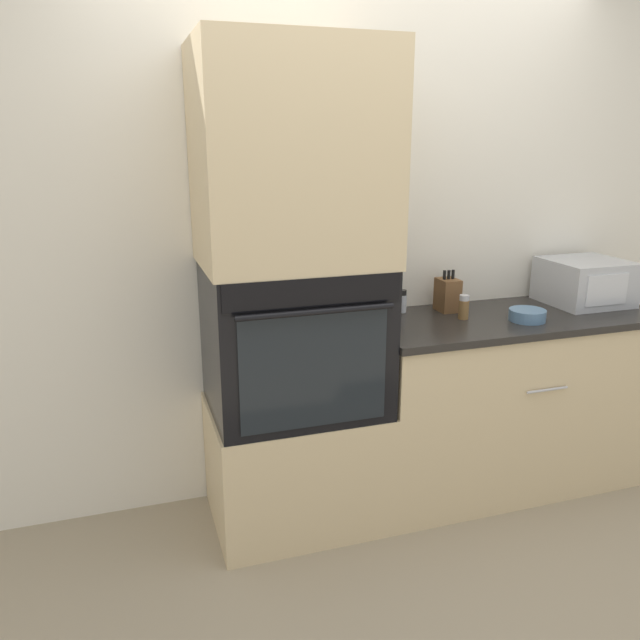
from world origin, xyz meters
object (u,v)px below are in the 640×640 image
wall_oven (294,338)px  condiment_jar_near (391,314)px  bowl (527,315)px  knife_block (448,295)px  condiment_jar_mid (402,301)px  condiment_jar_far (464,307)px  microwave (585,282)px

wall_oven → condiment_jar_near: bearing=8.5°
bowl → wall_oven: bearing=174.4°
knife_block → condiment_jar_mid: knife_block is taller
wall_oven → knife_block: size_ratio=3.60×
knife_block → condiment_jar_far: (0.00, -0.16, -0.03)m
microwave → condiment_jar_mid: size_ratio=3.48×
microwave → knife_block: size_ratio=1.89×
wall_oven → microwave: wall_oven is taller
microwave → wall_oven: bearing=-177.0°
bowl → condiment_jar_mid: bearing=147.3°
microwave → condiment_jar_mid: microwave is taller
wall_oven → microwave: bearing=3.0°
knife_block → condiment_jar_near: knife_block is taller
condiment_jar_mid → bowl: bearing=-32.7°
wall_oven → knife_block: (0.85, 0.17, 0.09)m
condiment_jar_mid → microwave: bearing=-7.4°
wall_oven → condiment_jar_far: 0.86m
knife_block → condiment_jar_far: knife_block is taller
condiment_jar_near → condiment_jar_mid: 0.19m
knife_block → condiment_jar_mid: 0.24m
wall_oven → knife_block: 0.87m
knife_block → condiment_jar_mid: (-0.23, 0.05, -0.03)m
microwave → condiment_jar_far: 0.77m
wall_oven → condiment_jar_mid: wall_oven is taller
wall_oven → condiment_jar_far: size_ratio=6.39×
microwave → condiment_jar_mid: bearing=172.6°
condiment_jar_mid → condiment_jar_far: size_ratio=0.96×
knife_block → condiment_jar_mid: bearing=168.6°
bowl → condiment_jar_mid: (-0.51, 0.33, 0.03)m
wall_oven → condiment_jar_near: wall_oven is taller
knife_block → bowl: knife_block is taller
knife_block → wall_oven: bearing=-168.8°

